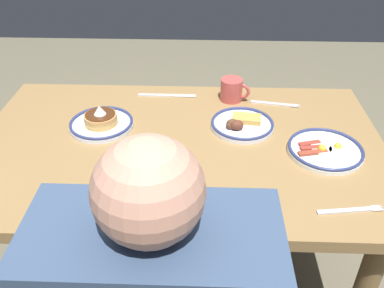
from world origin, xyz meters
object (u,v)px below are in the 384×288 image
(fork_far, at_px, (350,210))
(fork_near, at_px, (275,104))
(plate_far_companion, at_px, (325,150))
(tea_spoon, at_px, (128,148))
(plate_center_pancakes, at_px, (242,124))
(coffee_mug, at_px, (232,90))
(plate_near_main, at_px, (101,122))
(butter_knife, at_px, (167,95))

(fork_far, bearing_deg, fork_near, -77.87)
(plate_far_companion, distance_m, tea_spoon, 0.64)
(plate_center_pancakes, relative_size, fork_near, 1.19)
(coffee_mug, distance_m, tea_spoon, 0.50)
(coffee_mug, bearing_deg, fork_near, 168.70)
(coffee_mug, bearing_deg, plate_center_pancakes, 97.31)
(plate_near_main, bearing_deg, fork_near, -163.69)
(plate_center_pancakes, height_order, tea_spoon, plate_center_pancakes)
(plate_far_companion, bearing_deg, butter_knife, -34.68)
(plate_far_companion, bearing_deg, coffee_mug, -51.00)
(plate_center_pancakes, height_order, fork_far, plate_center_pancakes)
(plate_center_pancakes, xyz_separation_m, coffee_mug, (0.03, -0.21, 0.03))
(tea_spoon, bearing_deg, plate_far_companion, -179.89)
(plate_center_pancakes, height_order, coffee_mug, coffee_mug)
(plate_far_companion, bearing_deg, plate_near_main, -10.02)
(fork_near, distance_m, tea_spoon, 0.61)
(plate_center_pancakes, distance_m, fork_far, 0.50)
(plate_center_pancakes, height_order, fork_near, plate_center_pancakes)
(fork_far, relative_size, tea_spoon, 0.96)
(plate_near_main, bearing_deg, tea_spoon, 130.91)
(coffee_mug, relative_size, fork_far, 0.63)
(tea_spoon, bearing_deg, plate_center_pancakes, -158.71)
(plate_center_pancakes, xyz_separation_m, tea_spoon, (0.38, 0.15, -0.01))
(plate_center_pancakes, relative_size, tea_spoon, 1.17)
(plate_center_pancakes, distance_m, butter_knife, 0.36)
(coffee_mug, distance_m, fork_far, 0.69)
(plate_near_main, xyz_separation_m, tea_spoon, (-0.12, 0.13, -0.02))
(plate_far_companion, height_order, fork_far, plate_far_companion)
(plate_center_pancakes, xyz_separation_m, fork_near, (-0.14, -0.17, -0.01))
(plate_near_main, bearing_deg, plate_center_pancakes, -178.47)
(coffee_mug, distance_m, fork_near, 0.18)
(plate_far_companion, distance_m, fork_near, 0.34)
(fork_near, relative_size, fork_far, 1.02)
(plate_center_pancakes, bearing_deg, fork_near, -129.10)
(coffee_mug, relative_size, fork_near, 0.61)
(fork_near, bearing_deg, fork_far, 102.13)
(butter_knife, distance_m, tea_spoon, 0.39)
(plate_near_main, height_order, tea_spoon, plate_near_main)
(plate_center_pancakes, xyz_separation_m, butter_knife, (0.28, -0.23, -0.01))
(plate_center_pancakes, bearing_deg, tea_spoon, 21.29)
(fork_far, distance_m, butter_knife, 0.85)
(plate_far_companion, relative_size, coffee_mug, 2.11)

